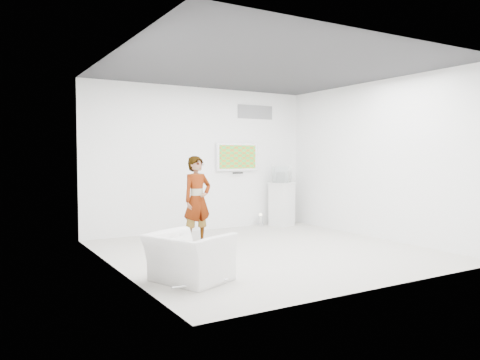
% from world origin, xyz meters
% --- Properties ---
extents(room, '(5.01, 5.01, 3.00)m').
position_xyz_m(room, '(0.00, 0.00, 1.50)').
color(room, '#BAB4AA').
rests_on(room, ground).
extents(tv, '(1.00, 0.08, 0.60)m').
position_xyz_m(tv, '(0.85, 2.45, 1.55)').
color(tv, silver).
rests_on(tv, room).
extents(logo_decal, '(0.90, 0.02, 0.30)m').
position_xyz_m(logo_decal, '(1.35, 2.49, 2.55)').
color(logo_decal, slate).
rests_on(logo_decal, room).
extents(person, '(0.63, 0.47, 1.57)m').
position_xyz_m(person, '(-0.71, 1.19, 0.79)').
color(person, white).
rests_on(person, room).
extents(armchair, '(1.12, 1.18, 0.61)m').
position_xyz_m(armchair, '(-1.89, -1.07, 0.30)').
color(armchair, white).
rests_on(armchair, room).
extents(pedestal, '(0.60, 0.60, 0.97)m').
position_xyz_m(pedestal, '(1.84, 2.15, 0.49)').
color(pedestal, silver).
rests_on(pedestal, room).
extents(floor_uplight, '(0.19, 0.19, 0.27)m').
position_xyz_m(floor_uplight, '(1.40, 2.34, 0.14)').
color(floor_uplight, silver).
rests_on(floor_uplight, room).
extents(vitrine, '(0.51, 0.51, 0.36)m').
position_xyz_m(vitrine, '(1.84, 2.15, 1.15)').
color(vitrine, silver).
rests_on(vitrine, pedestal).
extents(console, '(0.15, 0.17, 0.24)m').
position_xyz_m(console, '(1.84, 2.15, 1.09)').
color(console, silver).
rests_on(console, pedestal).
extents(wii_remote, '(0.06, 0.16, 0.04)m').
position_xyz_m(wii_remote, '(-0.49, 1.38, 1.41)').
color(wii_remote, silver).
rests_on(wii_remote, person).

